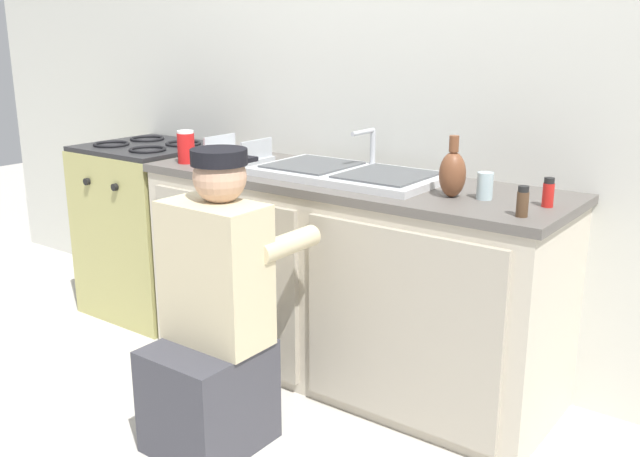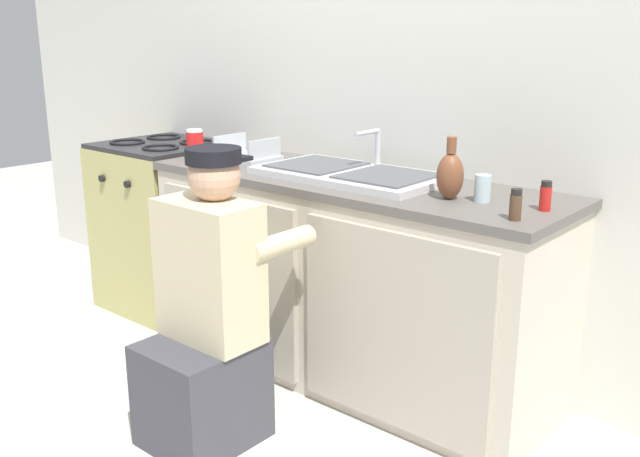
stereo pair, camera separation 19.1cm
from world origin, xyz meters
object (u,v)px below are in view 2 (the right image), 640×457
Objects in this scene: soda_cup_red at (195,146)px; spice_bottle_pepper at (516,205)px; stove_range at (167,225)px; spice_bottle_red at (546,196)px; plumber_person at (208,324)px; vase_decorative at (450,175)px; dish_rack_tray at (247,154)px; water_glass at (483,188)px; sink_double_basin at (351,173)px.

spice_bottle_pepper is (1.64, -0.02, -0.02)m from soda_cup_red.
stove_range is 2.19m from spice_bottle_red.
spice_bottle_red is 0.69× the size of soda_cup_red.
spice_bottle_red is (2.14, -0.01, 0.49)m from stove_range.
plumber_person is 4.80× the size of vase_decorative.
dish_rack_tray reaches higher than spice_bottle_red.
plumber_person reaches higher than spice_bottle_pepper.
soda_cup_red is (-1.66, -0.16, 0.02)m from spice_bottle_red.
spice_bottle_red is at bearing -0.21° from stove_range.
vase_decorative is (1.31, 0.10, 0.01)m from soda_cup_red.
water_glass is (1.91, -0.03, 0.49)m from stove_range.
vase_decorative is at bearing 4.49° from soda_cup_red.
plumber_person is 7.26× the size of soda_cup_red.
soda_cup_red is at bearing -174.35° from water_glass.
vase_decorative reaches higher than soda_cup_red.
water_glass is at bearing -2.95° from sink_double_basin.
soda_cup_red is at bearing -127.67° from dish_rack_tray.
vase_decorative is (0.51, -0.07, 0.07)m from sink_double_basin.
soda_cup_red is (-0.80, -0.17, 0.06)m from sink_double_basin.
stove_range is 6.12× the size of soda_cup_red.
soda_cup_red reaches higher than dish_rack_tray.
plumber_person is 1.29m from spice_bottle_red.
dish_rack_tray is at bearing 171.82° from spice_bottle_pepper.
sink_double_basin is at bearing -1.63° from dish_rack_tray.
dish_rack_tray is (-1.17, 0.09, -0.07)m from vase_decorative.
vase_decorative reaches higher than stove_range.
vase_decorative is (0.59, 0.69, 0.53)m from plumber_person.
plumber_person reaches higher than stove_range.
soda_cup_red is (-0.73, 0.58, 0.51)m from plumber_person.
stove_range is 0.72m from soda_cup_red.
vase_decorative reaches higher than dish_rack_tray.
water_glass is at bearing 18.43° from vase_decorative.
sink_double_basin is 0.63m from water_glass.
soda_cup_red is 0.54× the size of dish_rack_tray.
plumber_person is 1.07m from soda_cup_red.
spice_bottle_pepper is 0.26m from water_glass.
plumber_person is at bearing -134.02° from water_glass.
dish_rack_tray is (0.15, 0.19, -0.05)m from soda_cup_red.
water_glass is (-0.21, 0.16, -0.00)m from spice_bottle_pepper.
sink_double_basin reaches higher than soda_cup_red.
dish_rack_tray is (-0.65, 0.02, 0.01)m from sink_double_basin.
spice_bottle_red is 1.67m from soda_cup_red.
sink_double_basin is at bearing 12.25° from soda_cup_red.
sink_double_basin is 0.72× the size of plumber_person.
water_glass is (0.70, 0.72, 0.49)m from plumber_person.
spice_bottle_pepper is at bearing -21.26° from vase_decorative.
spice_bottle_pepper reaches higher than water_glass.
sink_double_basin reaches higher than water_glass.
dish_rack_tray is at bearing 178.37° from sink_double_basin.
spice_bottle_pepper is (0.84, -0.20, 0.03)m from sink_double_basin.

